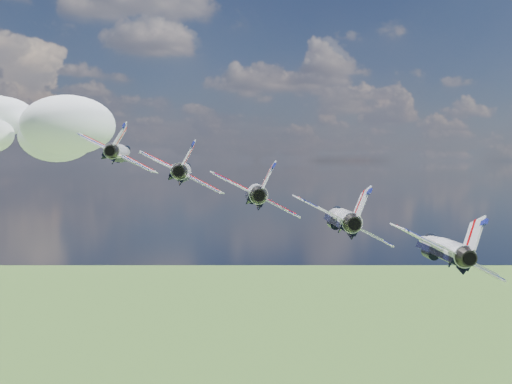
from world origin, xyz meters
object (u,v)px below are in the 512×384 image
object	(u,v)px
jet_3	(340,217)
jet_2	(256,192)
jet_1	(184,170)
jet_4	(440,247)
jet_0	(121,152)

from	to	relation	value
jet_3	jet_2	bearing A→B (deg)	144.94
jet_2	jet_3	distance (m)	11.72
jet_1	jet_3	bearing A→B (deg)	-35.06
jet_4	jet_0	bearing A→B (deg)	144.94
jet_3	jet_4	size ratio (longest dim) A/B	1.00
jet_2	jet_4	bearing A→B (deg)	-35.06
jet_4	jet_1	bearing A→B (deg)	144.94
jet_2	jet_3	bearing A→B (deg)	-35.06
jet_3	jet_4	distance (m)	11.72
jet_0	jet_1	bearing A→B (deg)	-35.06
jet_4	jet_3	bearing A→B (deg)	144.94
jet_1	jet_2	bearing A→B (deg)	-35.06
jet_2	jet_3	xyz separation A→B (m)	(7.11, -8.96, -2.56)
jet_0	jet_4	size ratio (longest dim) A/B	1.00
jet_1	jet_2	xyz separation A→B (m)	(7.11, -8.96, -2.56)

